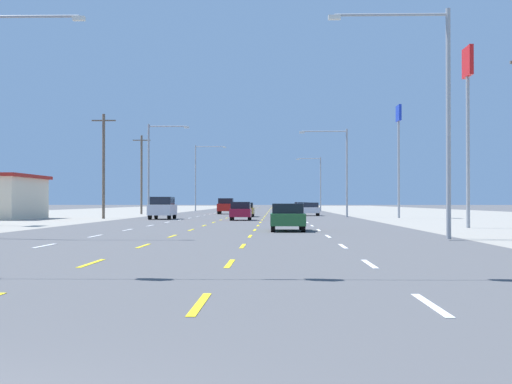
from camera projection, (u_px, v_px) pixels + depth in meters
name	position (u px, v px, depth m)	size (l,w,h in m)	color
ground_plane	(245.00, 218.00, 70.54)	(572.00, 572.00, 0.00)	#4C4C4F
lot_apron_right	(512.00, 218.00, 69.89)	(28.00, 440.00, 0.01)	gray
lane_markings	(256.00, 212.00, 109.03)	(10.64, 227.60, 0.01)	white
signal_span_wire	(126.00, 27.00, 16.33)	(26.23, 0.53, 8.82)	brown
sedan_inner_right_nearest	(288.00, 217.00, 40.22)	(1.80, 4.50, 1.46)	#235B2D
hatchback_center_turn_near	(241.00, 211.00, 63.28)	(1.72, 3.90, 1.54)	maroon
suv_far_left_mid	(162.00, 208.00, 67.02)	(1.98, 4.90, 1.98)	silver
sedan_center_turn_midfar	(245.00, 209.00, 77.95)	(1.80, 4.50, 1.46)	#B28C33
sedan_far_right_far	(311.00, 209.00, 83.75)	(1.80, 4.50, 1.46)	silver
suv_inner_left_farther	(226.00, 206.00, 95.39)	(1.98, 4.90, 1.98)	red
sedan_far_right_farthest	(303.00, 207.00, 106.83)	(1.80, 4.50, 1.46)	silver
sedan_far_right_distant_a	(299.00, 206.00, 128.32)	(1.80, 4.50, 1.46)	red
pole_sign_right_row_1	(468.00, 94.00, 44.77)	(0.24, 1.87, 10.72)	gray
pole_sign_right_row_2	(399.00, 134.00, 71.96)	(0.24, 2.04, 10.72)	gray
streetlight_right_row_0	(434.00, 102.00, 31.77)	(5.13, 0.26, 9.69)	gray
streetlight_left_row_1	(153.00, 163.00, 77.62)	(4.27, 0.26, 9.54)	gray
streetlight_right_row_1	(341.00, 165.00, 77.11)	(4.93, 0.26, 8.99)	gray
streetlight_left_row_2	(199.00, 173.00, 122.97)	(5.08, 0.26, 10.75)	gray
streetlight_right_row_2	(318.00, 179.00, 122.45)	(4.05, 0.26, 8.80)	gray
utility_pole_left_row_1	(104.00, 164.00, 69.20)	(2.20, 0.26, 9.59)	brown
utility_pole_left_row_2	(141.00, 173.00, 94.12)	(2.20, 0.26, 9.81)	brown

